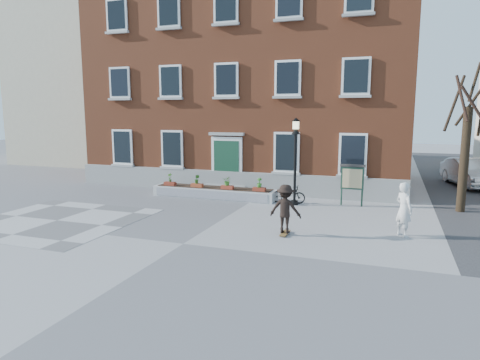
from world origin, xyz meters
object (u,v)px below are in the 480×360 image
at_px(parked_car, 469,173).
at_px(skateboarder, 285,209).
at_px(bystander, 404,209).
at_px(lamp_post, 295,149).
at_px(bicycle, 288,194).
at_px(notice_board, 352,178).

height_order(parked_car, skateboarder, skateboarder).
bearing_deg(parked_car, skateboarder, -133.48).
height_order(parked_car, bystander, bystander).
bearing_deg(lamp_post, bystander, -38.75).
height_order(bicycle, parked_car, parked_car).
height_order(bicycle, skateboarder, skateboarder).
bearing_deg(notice_board, lamp_post, -164.87).
bearing_deg(notice_board, bicycle, -172.38).
xyz_separation_m(lamp_post, notice_board, (2.46, 0.67, -1.28)).
xyz_separation_m(bicycle, bystander, (4.91, -3.94, 0.52)).
relative_size(bystander, notice_board, 1.00).
height_order(notice_board, skateboarder, notice_board).
distance_m(lamp_post, skateboarder, 5.15).
relative_size(bicycle, bystander, 0.85).
relative_size(bicycle, lamp_post, 0.40).
bearing_deg(bicycle, skateboarder, -172.34).
bearing_deg(parked_car, lamp_post, -148.83).
bearing_deg(bicycle, lamp_post, -133.21).
relative_size(bicycle, notice_board, 0.84).
distance_m(lamp_post, notice_board, 2.85).
height_order(lamp_post, notice_board, lamp_post).
distance_m(bicycle, bystander, 6.32).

